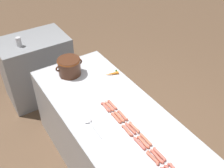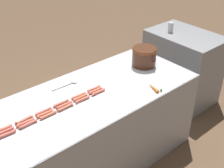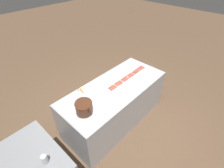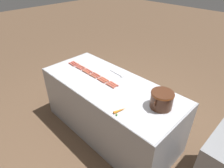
{
  "view_description": "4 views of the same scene",
  "coord_description": "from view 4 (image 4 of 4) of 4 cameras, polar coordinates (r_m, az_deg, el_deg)",
  "views": [
    {
      "loc": [
        -0.99,
        -1.54,
        2.63
      ],
      "look_at": [
        0.15,
        0.22,
        0.99
      ],
      "focal_mm": 42.32,
      "sensor_mm": 36.0,
      "label": 1
    },
    {
      "loc": [
        1.81,
        -1.29,
        2.35
      ],
      "look_at": [
        0.06,
        0.21,
        0.91
      ],
      "focal_mm": 46.85,
      "sensor_mm": 36.0,
      "label": 2
    },
    {
      "loc": [
        -1.53,
        1.73,
        2.74
      ],
      "look_at": [
        0.07,
        0.0,
        0.9
      ],
      "focal_mm": 26.58,
      "sensor_mm": 36.0,
      "label": 3
    },
    {
      "loc": [
        1.52,
        1.58,
        2.27
      ],
      "look_at": [
        0.05,
        0.1,
        0.93
      ],
      "focal_mm": 30.74,
      "sensor_mm": 36.0,
      "label": 4
    }
  ],
  "objects": [
    {
      "name": "hot_dog_16",
      "position": [
        2.65,
        -3.26,
        1.02
      ],
      "size": [
        0.03,
        0.16,
        0.03
      ],
      "color": "#C76049",
      "rests_on": "griddle_counter"
    },
    {
      "name": "hot_dog_6",
      "position": [
        3.16,
        -11.31,
        5.99
      ],
      "size": [
        0.03,
        0.16,
        0.03
      ],
      "color": "#C35A4F",
      "rests_on": "griddle_counter"
    },
    {
      "name": "hot_dog_11",
      "position": [
        2.56,
        -0.07,
        -0.1
      ],
      "size": [
        0.03,
        0.16,
        0.03
      ],
      "color": "#CB664E",
      "rests_on": "griddle_counter"
    },
    {
      "name": "hot_dog_8",
      "position": [
        2.9,
        -7.45,
        3.87
      ],
      "size": [
        0.03,
        0.16,
        0.03
      ],
      "color": "#CC624A",
      "rests_on": "griddle_counter"
    },
    {
      "name": "hot_dog_4",
      "position": [
        2.68,
        -2.1,
        1.53
      ],
      "size": [
        0.03,
        0.16,
        0.03
      ],
      "color": "#C96049",
      "rests_on": "griddle_counter"
    },
    {
      "name": "hot_dog_2",
      "position": [
        2.92,
        -6.84,
        4.07
      ],
      "size": [
        0.03,
        0.16,
        0.03
      ],
      "color": "#CB5D50",
      "rests_on": "griddle_counter"
    },
    {
      "name": "hot_dog_1",
      "position": [
        3.04,
        -8.89,
        5.15
      ],
      "size": [
        0.04,
        0.16,
        0.03
      ],
      "color": "#C05D48",
      "rests_on": "griddle_counter"
    },
    {
      "name": "hot_dog_17",
      "position": [
        2.54,
        -0.57,
        -0.45
      ],
      "size": [
        0.03,
        0.16,
        0.03
      ],
      "color": "#CD624C",
      "rests_on": "griddle_counter"
    },
    {
      "name": "serving_spoon",
      "position": [
        2.79,
        2.35,
        2.72
      ],
      "size": [
        0.07,
        0.27,
        0.02
      ],
      "color": "#B7B7BC",
      "rests_on": "griddle_counter"
    },
    {
      "name": "griddle_counter",
      "position": [
        2.86,
        -0.67,
        -7.18
      ],
      "size": [
        0.89,
        2.1,
        0.87
      ],
      "color": "#9EA0A5",
      "rests_on": "ground_plane"
    },
    {
      "name": "ground_plane",
      "position": [
        3.16,
        -0.62,
        -13.21
      ],
      "size": [
        20.0,
        20.0,
        0.0
      ],
      "primitive_type": "plane",
      "color": "brown"
    },
    {
      "name": "hot_dog_3",
      "position": [
        2.8,
        -4.58,
        2.92
      ],
      "size": [
        0.03,
        0.16,
        0.03
      ],
      "color": "#BF5D48",
      "rests_on": "griddle_counter"
    },
    {
      "name": "hot_dog_12",
      "position": [
        3.14,
        -11.91,
        5.75
      ],
      "size": [
        0.04,
        0.16,
        0.03
      ],
      "color": "#C65C4D",
      "rests_on": "griddle_counter"
    },
    {
      "name": "hot_dog_7",
      "position": [
        3.03,
        -9.52,
        4.97
      ],
      "size": [
        0.03,
        0.16,
        0.03
      ],
      "color": "#C25C4B",
      "rests_on": "griddle_counter"
    },
    {
      "name": "hot_dog_13",
      "position": [
        3.01,
        -9.93,
        4.73
      ],
      "size": [
        0.03,
        0.16,
        0.03
      ],
      "color": "#C15F50",
      "rests_on": "griddle_counter"
    },
    {
      "name": "hot_dog_0",
      "position": [
        3.17,
        -10.78,
        6.2
      ],
      "size": [
        0.03,
        0.16,
        0.03
      ],
      "color": "#CA634B",
      "rests_on": "griddle_counter"
    },
    {
      "name": "hot_dog_15",
      "position": [
        2.76,
        -5.77,
        2.4
      ],
      "size": [
        0.03,
        0.16,
        0.03
      ],
      "color": "#C1674E",
      "rests_on": "griddle_counter"
    },
    {
      "name": "hot_dog_5",
      "position": [
        2.58,
        0.62,
        0.12
      ],
      "size": [
        0.04,
        0.16,
        0.03
      ],
      "color": "#C35C4C",
      "rests_on": "griddle_counter"
    },
    {
      "name": "bean_pot",
      "position": [
        2.21,
        14.59,
        -4.31
      ],
      "size": [
        0.32,
        0.26,
        0.2
      ],
      "color": "#472616",
      "rests_on": "griddle_counter"
    },
    {
      "name": "hot_dog_14",
      "position": [
        2.88,
        -7.87,
        3.56
      ],
      "size": [
        0.03,
        0.16,
        0.03
      ],
      "color": "#C5654A",
      "rests_on": "griddle_counter"
    },
    {
      "name": "carrot",
      "position": [
        2.13,
        2.42,
        -7.85
      ],
      "size": [
        0.18,
        0.08,
        0.03
      ],
      "color": "orange",
      "rests_on": "griddle_counter"
    },
    {
      "name": "hot_dog_10",
      "position": [
        2.67,
        -2.67,
        1.31
      ],
      "size": [
        0.03,
        0.16,
        0.03
      ],
      "color": "#C36549",
      "rests_on": "griddle_counter"
    },
    {
      "name": "hot_dog_9",
      "position": [
        2.78,
        -5.12,
        2.59
      ],
      "size": [
        0.03,
        0.16,
        0.03
      ],
      "color": "#C25B4A",
      "rests_on": "griddle_counter"
    }
  ]
}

